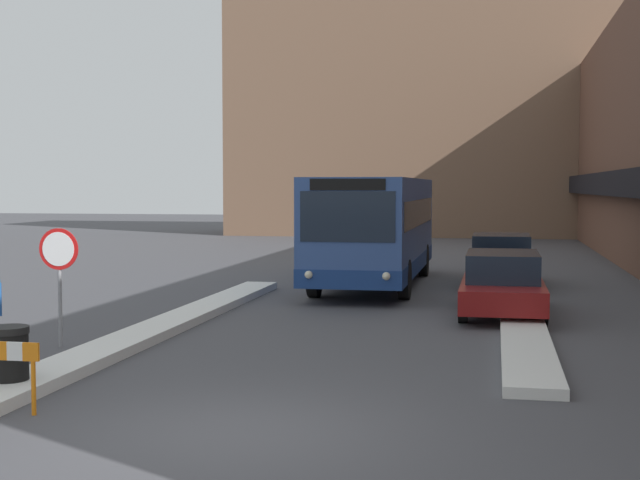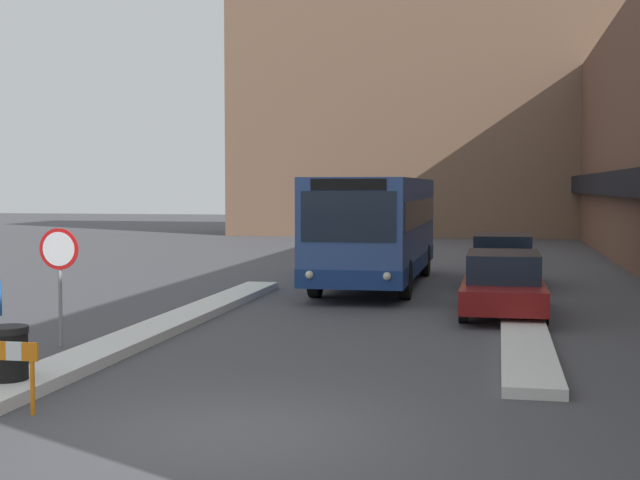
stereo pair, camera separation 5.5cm
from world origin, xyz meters
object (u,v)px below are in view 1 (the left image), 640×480
(city_bus, at_px, (375,228))
(construction_barricade, at_px, (0,362))
(parked_car_middle, at_px, (501,260))
(stop_sign, at_px, (59,261))
(trash_bin, at_px, (9,359))
(parked_car_front, at_px, (502,283))

(city_bus, relative_size, construction_barricade, 9.21)
(parked_car_middle, xyz_separation_m, construction_barricade, (-6.44, -16.69, -0.08))
(city_bus, bearing_deg, construction_barricade, -99.95)
(parked_car_middle, bearing_deg, city_bus, -165.70)
(stop_sign, distance_m, trash_bin, 3.77)
(trash_bin, bearing_deg, parked_car_front, 53.42)
(parked_car_front, bearing_deg, trash_bin, -126.58)
(construction_barricade, bearing_deg, city_bus, 80.05)
(trash_bin, bearing_deg, stop_sign, 106.20)
(parked_car_middle, bearing_deg, parked_car_front, -90.00)
(city_bus, height_order, parked_car_middle, city_bus)
(parked_car_front, relative_size, parked_car_middle, 1.07)
(city_bus, relative_size, parked_car_middle, 2.25)
(stop_sign, bearing_deg, construction_barricade, -71.44)
(parked_car_middle, relative_size, construction_barricade, 4.10)
(parked_car_front, bearing_deg, stop_sign, -143.42)
(parked_car_middle, height_order, trash_bin, parked_car_middle)
(parked_car_middle, bearing_deg, construction_barricade, -111.09)
(stop_sign, height_order, trash_bin, stop_sign)
(parked_car_front, xyz_separation_m, trash_bin, (-6.96, -9.38, -0.24))
(parked_car_middle, height_order, construction_barricade, parked_car_middle)
(city_bus, distance_m, stop_sign, 12.00)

